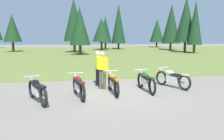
{
  "coord_description": "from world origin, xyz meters",
  "views": [
    {
      "loc": [
        -1.89,
        -9.21,
        2.28
      ],
      "look_at": [
        0.0,
        0.6,
        0.9
      ],
      "focal_mm": 37.58,
      "sensor_mm": 36.0,
      "label": 1
    }
  ],
  "objects": [
    {
      "name": "motorcycle_orange",
      "position": [
        -0.05,
        0.06,
        0.44
      ],
      "size": [
        0.62,
        2.1,
        0.88
      ],
      "color": "black",
      "rests_on": "ground"
    },
    {
      "name": "forest_treeline",
      "position": [
        4.92,
        30.52,
        4.32
      ],
      "size": [
        39.75,
        25.94,
        8.48
      ],
      "color": "#47331E",
      "rests_on": "ground"
    },
    {
      "name": "grass_moorland",
      "position": [
        0.0,
        25.3,
        0.05
      ],
      "size": [
        80.0,
        44.0,
        0.1
      ],
      "primitive_type": "cube",
      "color": "olive",
      "rests_on": "ground"
    },
    {
      "name": "ground_plane",
      "position": [
        0.0,
        0.0,
        0.0
      ],
      "size": [
        140.0,
        140.0,
        0.0
      ],
      "primitive_type": "plane",
      "color": "gray"
    },
    {
      "name": "motorcycle_black",
      "position": [
        -2.97,
        -0.73,
        0.44
      ],
      "size": [
        0.97,
        1.98,
        0.88
      ],
      "color": "black",
      "rests_on": "ground"
    },
    {
      "name": "motorcycle_cream",
      "position": [
        2.83,
        0.67,
        0.44
      ],
      "size": [
        0.96,
        1.98,
        0.88
      ],
      "color": "black",
      "rests_on": "ground"
    },
    {
      "name": "motorcycle_maroon",
      "position": [
        -1.48,
        -0.28,
        0.44
      ],
      "size": [
        0.65,
        2.09,
        0.88
      ],
      "color": "black",
      "rests_on": "ground"
    },
    {
      "name": "rider_in_hivis_vest",
      "position": [
        -0.37,
        0.97,
        0.95
      ],
      "size": [
        0.49,
        0.37,
        1.67
      ],
      "color": "#4C4233",
      "rests_on": "ground"
    },
    {
      "name": "motorcycle_british_green",
      "position": [
        1.41,
        0.19,
        0.44
      ],
      "size": [
        0.62,
        2.1,
        0.88
      ],
      "color": "black",
      "rests_on": "ground"
    },
    {
      "name": "rider_with_back_turned",
      "position": [
        -0.47,
        1.72,
        0.95
      ],
      "size": [
        0.29,
        0.54,
        1.67
      ],
      "color": "black",
      "rests_on": "ground"
    }
  ]
}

